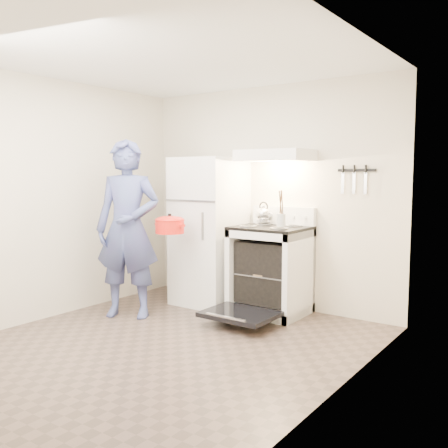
{
  "coord_description": "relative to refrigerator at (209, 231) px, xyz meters",
  "views": [
    {
      "loc": [
        2.91,
        -3.15,
        1.51
      ],
      "look_at": [
        -0.05,
        1.0,
        1.0
      ],
      "focal_mm": 40.0,
      "sensor_mm": 36.0,
      "label": 1
    }
  ],
  "objects": [
    {
      "name": "knife_strip",
      "position": [
        1.63,
        0.33,
        0.7
      ],
      "size": [
        0.4,
        0.02,
        0.03
      ],
      "primitive_type": "cube",
      "color": "black",
      "rests_on": "back_wall"
    },
    {
      "name": "pizza_stone",
      "position": [
        0.8,
        -0.07,
        -0.4
      ],
      "size": [
        0.33,
        0.33,
        0.02
      ],
      "primitive_type": "cylinder",
      "color": "olive",
      "rests_on": "oven_rack"
    },
    {
      "name": "range_hood",
      "position": [
        0.81,
        0.1,
        0.86
      ],
      "size": [
        0.76,
        0.5,
        0.12
      ],
      "primitive_type": "cube",
      "color": "white",
      "rests_on": "back_wall"
    },
    {
      "name": "stove_body",
      "position": [
        0.81,
        0.02,
        -0.39
      ],
      "size": [
        0.76,
        0.65,
        0.92
      ],
      "primitive_type": "cube",
      "color": "white",
      "rests_on": "floor"
    },
    {
      "name": "dutch_oven",
      "position": [
        -0.0,
        -0.69,
        0.11
      ],
      "size": [
        0.37,
        0.3,
        0.24
      ],
      "primitive_type": null,
      "color": "red",
      "rests_on": "person"
    },
    {
      "name": "oven_rack",
      "position": [
        0.81,
        0.02,
        -0.41
      ],
      "size": [
        0.6,
        0.52,
        0.01
      ],
      "primitive_type": "cube",
      "color": "gray",
      "rests_on": "stove_body"
    },
    {
      "name": "tea_kettle",
      "position": [
        0.62,
        0.19,
        0.23
      ],
      "size": [
        0.21,
        0.17,
        0.25
      ],
      "primitive_type": null,
      "color": "silver",
      "rests_on": "cooktop"
    },
    {
      "name": "utensil_jar",
      "position": [
        1.03,
        -0.15,
        0.2
      ],
      "size": [
        0.09,
        0.09,
        0.13
      ],
      "primitive_type": "cylinder",
      "rotation": [
        0.0,
        0.0,
        0.04
      ],
      "color": "silver",
      "rests_on": "cooktop"
    },
    {
      "name": "person",
      "position": [
        -0.36,
        -0.94,
        0.09
      ],
      "size": [
        0.81,
        0.71,
        1.87
      ],
      "primitive_type": "imported",
      "rotation": [
        0.0,
        0.0,
        0.47
      ],
      "color": "#3C507B",
      "rests_on": "floor"
    },
    {
      "name": "back_wall",
      "position": [
        0.58,
        0.35,
        0.4
      ],
      "size": [
        3.2,
        0.02,
        2.5
      ],
      "primitive_type": "cube",
      "color": "beige",
      "rests_on": "ground"
    },
    {
      "name": "cooktop",
      "position": [
        0.81,
        0.02,
        0.09
      ],
      "size": [
        0.76,
        0.65,
        0.03
      ],
      "primitive_type": "cube",
      "color": "black",
      "rests_on": "stove_body"
    },
    {
      "name": "oven_door",
      "position": [
        0.81,
        -0.57,
        -0.72
      ],
      "size": [
        0.7,
        0.54,
        0.04
      ],
      "primitive_type": "cube",
      "color": "black",
      "rests_on": "floor"
    },
    {
      "name": "refrigerator",
      "position": [
        0.0,
        0.0,
        0.0
      ],
      "size": [
        0.7,
        0.7,
        1.7
      ],
      "primitive_type": "cube",
      "color": "white",
      "rests_on": "floor"
    },
    {
      "name": "backsplash",
      "position": [
        0.81,
        0.31,
        0.2
      ],
      "size": [
        0.76,
        0.07,
        0.2
      ],
      "primitive_type": "cube",
      "color": "white",
      "rests_on": "cooktop"
    },
    {
      "name": "floor",
      "position": [
        0.58,
        -1.45,
        -0.85
      ],
      "size": [
        3.6,
        3.6,
        0.0
      ],
      "primitive_type": "plane",
      "color": "brown",
      "rests_on": "ground"
    }
  ]
}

